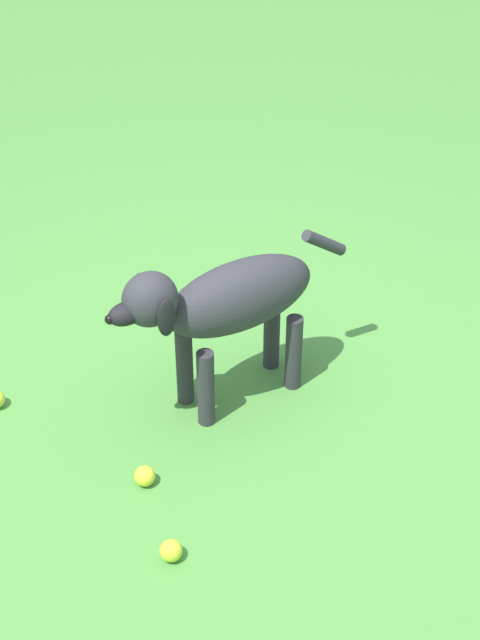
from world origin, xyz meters
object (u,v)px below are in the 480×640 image
Objects in this scene: tennis_ball_2 at (171,551)px; tennis_ball_4 at (133,310)px; dog at (226,303)px; tennis_ball_3 at (145,476)px.

tennis_ball_4 is at bearing 56.60° from tennis_ball_2.
tennis_ball_2 is at bearing -123.40° from tennis_ball_4.
dog reaches higher than tennis_ball_3.
tennis_ball_3 is at bearing -126.28° from tennis_ball_4.
tennis_ball_2 and tennis_ball_4 have the same top height.
dog is at bearing 34.09° from tennis_ball_2.
tennis_ball_2 is 1.00× the size of tennis_ball_3.
tennis_ball_4 is (0.06, 0.59, -0.37)m from dog.
dog is at bearing -95.71° from tennis_ball_4.
tennis_ball_4 is (0.52, 0.71, 0.00)m from tennis_ball_3.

